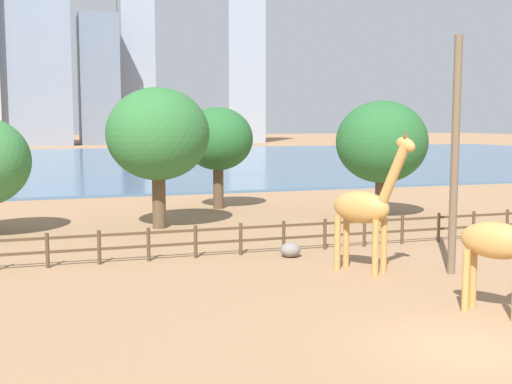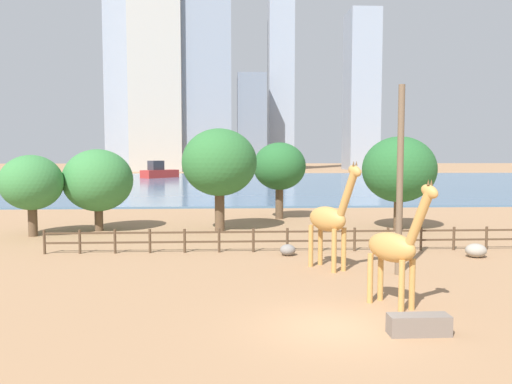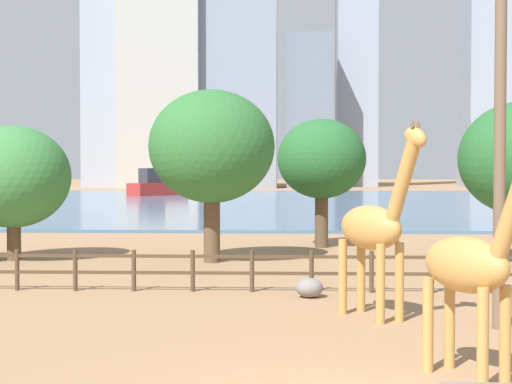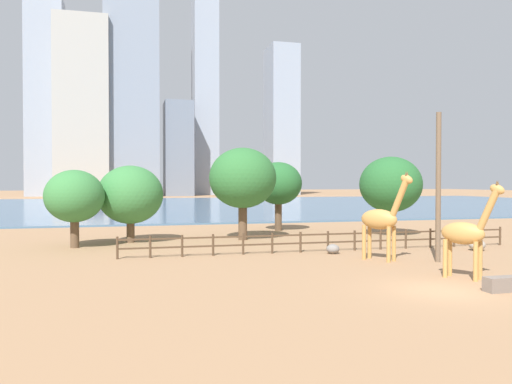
# 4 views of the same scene
# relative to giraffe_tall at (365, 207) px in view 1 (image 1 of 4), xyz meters

# --- Properties ---
(ground_plane) EXTENTS (400.00, 400.00, 0.00)m
(ground_plane) POSITION_rel_giraffe_tall_xyz_m (-1.47, 72.25, -2.35)
(ground_plane) COLOR #9E7551
(harbor_water) EXTENTS (180.00, 86.00, 0.20)m
(harbor_water) POSITION_rel_giraffe_tall_xyz_m (-1.47, 69.25, -2.25)
(harbor_water) COLOR #476B8C
(harbor_water) RESTS_ON ground
(giraffe_tall) EXTENTS (2.25, 2.99, 5.02)m
(giraffe_tall) POSITION_rel_giraffe_tall_xyz_m (0.00, 0.00, 0.00)
(giraffe_tall) COLOR #C18C47
(giraffe_tall) RESTS_ON ground
(giraffe_companion) EXTENTS (1.99, 2.69, 4.51)m
(giraffe_companion) POSITION_rel_giraffe_tall_xyz_m (1.11, -5.80, -0.24)
(giraffe_companion) COLOR #C18C47
(giraffe_companion) RESTS_ON ground
(utility_pole) EXTENTS (0.28, 0.28, 8.30)m
(utility_pole) POSITION_rel_giraffe_tall_xyz_m (2.82, -1.15, 1.80)
(utility_pole) COLOR brown
(utility_pole) RESTS_ON ground
(boulder_near_fence) EXTENTS (0.82, 0.78, 0.59)m
(boulder_near_fence) POSITION_rel_giraffe_tall_xyz_m (-1.57, 3.24, -2.05)
(boulder_near_fence) COLOR gray
(boulder_near_fence) RESTS_ON ground
(boulder_by_pole) EXTENTS (1.07, 0.95, 0.71)m
(boulder_by_pole) POSITION_rel_giraffe_tall_xyz_m (8.07, 2.29, -1.99)
(boulder_by_pole) COLOR gray
(boulder_by_pole) RESTS_ON ground
(enclosure_fence) EXTENTS (26.12, 0.14, 1.30)m
(enclosure_fence) POSITION_rel_giraffe_tall_xyz_m (-1.48, 4.25, -1.60)
(enclosure_fence) COLOR #4C3826
(enclosure_fence) RESTS_ON ground
(tree_left_large) EXTENTS (4.32, 4.32, 6.28)m
(tree_left_large) POSITION_rel_giraffe_tall_xyz_m (-0.57, 18.22, 1.94)
(tree_left_large) COLOR brown
(tree_left_large) RESTS_ON ground
(tree_center_broad) EXTENTS (5.11, 5.11, 6.56)m
(tree_center_broad) POSITION_rel_giraffe_tall_xyz_m (7.22, 11.84, 1.88)
(tree_center_broad) COLOR brown
(tree_center_broad) RESTS_ON ground
(tree_right_small) EXTENTS (5.16, 5.16, 7.08)m
(tree_right_small) POSITION_rel_giraffe_tall_xyz_m (-5.33, 11.93, 2.38)
(tree_right_small) COLOR brown
(tree_right_small) RESTS_ON ground
(skyline_block_left) EXTENTS (10.20, 13.84, 54.25)m
(skyline_block_left) POSITION_rel_giraffe_tall_xyz_m (40.81, 150.83, 24.78)
(skyline_block_left) COLOR #939EAD
(skyline_block_left) RESTS_ON ground
(skyline_block_right) EXTENTS (9.26, 13.02, 31.28)m
(skyline_block_right) POSITION_rel_giraffe_tall_xyz_m (2.26, 143.49, 13.29)
(skyline_block_right) COLOR slate
(skyline_block_right) RESTS_ON ground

